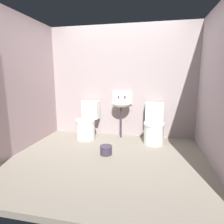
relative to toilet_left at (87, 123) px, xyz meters
The scene contains 8 objects.
ground_plane 1.17m from the toilet_left, 53.22° to the right, with size 3.54×2.88×0.08m, color gray.
wall_back 1.16m from the toilet_left, 31.02° to the left, with size 3.54×0.10×2.37m, color #9F8F8F.
wall_left 1.51m from the toilet_left, 140.28° to the right, with size 0.10×2.68×2.37m, color #A48A8E.
wall_right 2.57m from the toilet_left, 19.10° to the right, with size 0.10×2.68×2.37m, color #9F8E94.
toilet_left is the anchor object (origin of this frame).
toilet_right 1.39m from the toilet_left, ahead, with size 0.40×0.59×0.78m.
sink 0.85m from the toilet_left, 14.95° to the left, with size 0.42×0.35×0.99m.
bucket 1.03m from the toilet_left, 52.47° to the right, with size 0.22×0.22×0.15m.
Camera 1 is at (0.68, -2.85, 1.33)m, focal length 30.49 mm.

